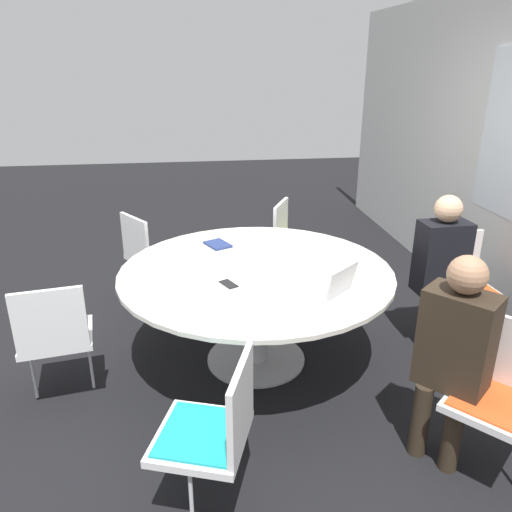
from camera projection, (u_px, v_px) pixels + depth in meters
ground_plane at (256, 359)px, 3.75m from camera, size 16.00×16.00×0.00m
conference_table at (256, 285)px, 3.52m from camera, size 1.91×1.91×0.74m
chair_0 at (501, 388)px, 2.59m from camera, size 0.61×0.61×0.85m
chair_1 at (461, 278)px, 3.90m from camera, size 0.44×0.46×0.85m
chair_2 at (293, 238)px, 4.77m from camera, size 0.58×0.57×0.85m
chair_3 at (149, 251)px, 4.45m from camera, size 0.60×0.60×0.85m
chair_4 at (55, 332)px, 3.13m from camera, size 0.49×0.50×0.85m
chair_5 at (214, 426)px, 2.32m from camera, size 0.55×0.54×0.85m
person_0 at (455, 346)px, 2.61m from camera, size 0.42×0.40×1.20m
person_1 at (442, 261)px, 3.71m from camera, size 0.27×0.37×1.20m
laptop at (332, 288)px, 3.07m from camera, size 0.38×0.38×0.21m
spiral_notebook at (218, 244)px, 3.92m from camera, size 0.25×0.23×0.02m
cell_phone at (229, 284)px, 3.24m from camera, size 0.16×0.12×0.01m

